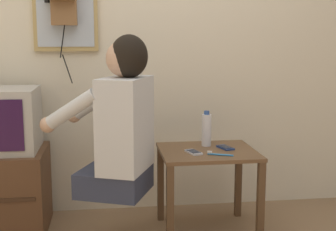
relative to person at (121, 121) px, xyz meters
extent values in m
cube|color=beige|center=(0.11, 0.65, 0.54)|extent=(6.80, 0.05, 2.55)
cube|color=brown|center=(0.53, 0.14, -0.23)|extent=(0.58, 0.51, 0.02)
cube|color=#523822|center=(0.27, -0.08, -0.49)|extent=(0.04, 0.04, 0.50)
cube|color=#523822|center=(0.79, -0.08, -0.49)|extent=(0.04, 0.04, 0.50)
cube|color=#523822|center=(0.27, 0.37, -0.49)|extent=(0.04, 0.04, 0.50)
cube|color=#523822|center=(0.79, 0.37, -0.49)|extent=(0.04, 0.04, 0.50)
cube|color=#2D3347|center=(-0.04, 0.02, -0.35)|extent=(0.47, 0.47, 0.14)
cube|color=silver|center=(0.03, -0.01, -0.02)|extent=(0.35, 0.43, 0.52)
sphere|color=tan|center=(0.03, -0.01, 0.35)|extent=(0.20, 0.20, 0.20)
ellipsoid|color=black|center=(0.05, -0.02, 0.36)|extent=(0.27, 0.28, 0.23)
cylinder|color=silver|center=(-0.26, -0.07, 0.08)|extent=(0.32, 0.19, 0.24)
cylinder|color=silver|center=(-0.14, 0.23, 0.08)|extent=(0.32, 0.19, 0.24)
sphere|color=tan|center=(-0.39, -0.01, -0.01)|extent=(0.09, 0.09, 0.09)
sphere|color=tan|center=(-0.27, 0.28, -0.01)|extent=(0.09, 0.09, 0.09)
cube|color=brown|center=(-0.33, 0.48, 0.69)|extent=(0.15, 0.07, 0.03)
cylinder|color=black|center=(-0.35, 0.55, 0.44)|extent=(0.04, 0.04, 0.22)
cylinder|color=black|center=(-0.32, 0.56, 0.26)|extent=(0.07, 0.06, 0.19)
cube|color=tan|center=(-0.33, 0.61, 0.67)|extent=(0.41, 0.03, 0.59)
cube|color=#B2BCC6|center=(-0.33, 0.59, 0.67)|extent=(0.36, 0.01, 0.54)
cube|color=silver|center=(0.43, 0.08, -0.21)|extent=(0.09, 0.14, 0.01)
cube|color=black|center=(0.43, 0.08, -0.20)|extent=(0.08, 0.11, 0.00)
cube|color=navy|center=(0.65, 0.17, -0.21)|extent=(0.09, 0.14, 0.01)
cube|color=black|center=(0.65, 0.17, -0.20)|extent=(0.08, 0.11, 0.00)
cylinder|color=silver|center=(0.54, 0.26, -0.12)|extent=(0.06, 0.06, 0.20)
cylinder|color=#2D4C8C|center=(0.54, 0.26, 0.00)|extent=(0.03, 0.03, 0.02)
cylinder|color=#338CD8|center=(0.57, 0.00, -0.21)|extent=(0.14, 0.07, 0.01)
cube|color=white|center=(0.52, 0.03, -0.20)|extent=(0.03, 0.02, 0.01)
camera|label=1|loc=(-0.08, -2.56, 0.46)|focal=50.00mm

